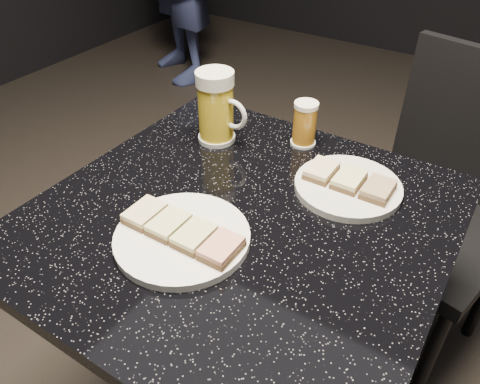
# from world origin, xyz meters

# --- Properties ---
(plate_large) EXTENTS (0.23, 0.23, 0.01)m
(plate_large) POSITION_xyz_m (-0.04, -0.11, 0.76)
(plate_large) COLOR white
(plate_large) RESTS_ON table
(plate_small) EXTENTS (0.20, 0.20, 0.01)m
(plate_small) POSITION_xyz_m (0.13, 0.17, 0.76)
(plate_small) COLOR silver
(plate_small) RESTS_ON table
(table) EXTENTS (0.70, 0.70, 0.75)m
(table) POSITION_xyz_m (0.00, 0.00, 0.51)
(table) COLOR black
(table) RESTS_ON floor
(beer_mug) EXTENTS (0.12, 0.08, 0.16)m
(beer_mug) POSITION_xyz_m (-0.18, 0.19, 0.83)
(beer_mug) COLOR silver
(beer_mug) RESTS_ON table
(beer_tumbler) EXTENTS (0.06, 0.06, 0.10)m
(beer_tumbler) POSITION_xyz_m (-0.01, 0.28, 0.80)
(beer_tumbler) COLOR white
(beer_tumbler) RESTS_ON table
(chair) EXTENTS (0.51, 0.51, 0.88)m
(chair) POSITION_xyz_m (0.26, 0.59, 0.50)
(chair) COLOR black
(chair) RESTS_ON floor
(canapes_on_plate_large) EXTENTS (0.21, 0.07, 0.02)m
(canapes_on_plate_large) POSITION_xyz_m (-0.04, -0.11, 0.77)
(canapes_on_plate_large) COLOR #4C3521
(canapes_on_plate_large) RESTS_ON plate_large
(canapes_on_plate_small) EXTENTS (0.16, 0.07, 0.02)m
(canapes_on_plate_small) POSITION_xyz_m (0.13, 0.17, 0.77)
(canapes_on_plate_small) COLOR #4C3521
(canapes_on_plate_small) RESTS_ON plate_small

